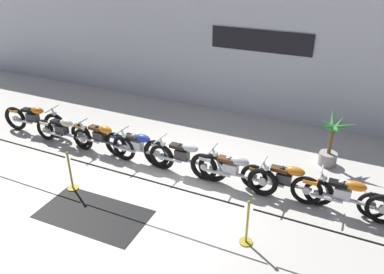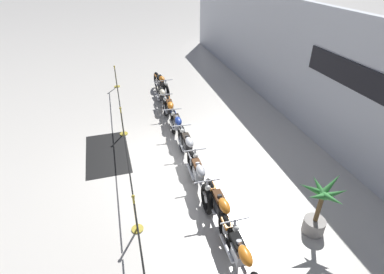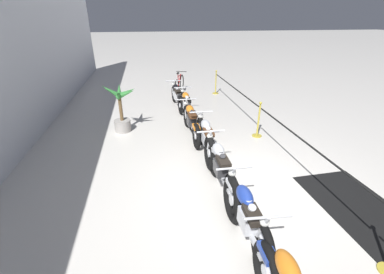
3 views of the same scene
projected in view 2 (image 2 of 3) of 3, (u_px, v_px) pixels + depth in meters
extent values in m
plane|color=silver|center=(171.00, 164.00, 9.12)|extent=(120.00, 120.00, 0.00)
cube|color=silver|center=(332.00, 83.00, 9.17)|extent=(28.00, 0.25, 4.20)
cube|color=black|center=(347.00, 73.00, 8.34)|extent=(3.36, 0.04, 0.70)
torus|color=black|center=(166.00, 93.00, 12.87)|extent=(0.81, 0.20, 0.80)
torus|color=black|center=(157.00, 81.00, 14.10)|extent=(0.81, 0.20, 0.80)
cylinder|color=silver|center=(166.00, 93.00, 12.87)|extent=(0.20, 0.10, 0.19)
cylinder|color=silver|center=(157.00, 81.00, 14.10)|extent=(0.20, 0.10, 0.19)
cylinder|color=silver|center=(167.00, 87.00, 12.65)|extent=(0.31, 0.09, 0.59)
cube|color=#2D2D30|center=(161.00, 83.00, 13.44)|extent=(0.38, 0.25, 0.26)
cylinder|color=#2D2D30|center=(161.00, 79.00, 13.30)|extent=(0.19, 0.13, 0.24)
cylinder|color=#2D2D30|center=(160.00, 78.00, 13.37)|extent=(0.19, 0.13, 0.24)
cylinder|color=silver|center=(156.00, 84.00, 13.71)|extent=(0.70, 0.14, 0.07)
cube|color=#47474C|center=(161.00, 86.00, 13.47)|extent=(1.23, 0.18, 0.06)
ellipsoid|color=orange|center=(162.00, 79.00, 13.12)|extent=(0.48, 0.26, 0.22)
cube|color=black|center=(160.00, 77.00, 13.43)|extent=(0.42, 0.24, 0.09)
cube|color=orange|center=(157.00, 75.00, 13.91)|extent=(0.33, 0.19, 0.08)
cylinder|color=silver|center=(165.00, 80.00, 12.60)|extent=(0.10, 0.62, 0.04)
sphere|color=silver|center=(166.00, 84.00, 12.61)|extent=(0.14, 0.14, 0.14)
torus|color=black|center=(165.00, 108.00, 11.74)|extent=(0.68, 0.11, 0.67)
torus|color=black|center=(160.00, 93.00, 12.97)|extent=(0.68, 0.11, 0.67)
cylinder|color=silver|center=(165.00, 108.00, 11.74)|extent=(0.16, 0.08, 0.16)
cylinder|color=silver|center=(160.00, 93.00, 12.97)|extent=(0.16, 0.08, 0.16)
cylinder|color=silver|center=(165.00, 102.00, 11.52)|extent=(0.30, 0.06, 0.59)
cube|color=#2D2D30|center=(162.00, 96.00, 12.31)|extent=(0.36, 0.23, 0.26)
cylinder|color=#2D2D30|center=(162.00, 92.00, 12.18)|extent=(0.18, 0.11, 0.24)
cylinder|color=#2D2D30|center=(161.00, 91.00, 12.24)|extent=(0.18, 0.11, 0.24)
cylinder|color=silver|center=(158.00, 97.00, 12.61)|extent=(0.70, 0.08, 0.07)
cube|color=#ADAFB5|center=(162.00, 100.00, 12.35)|extent=(1.19, 0.08, 0.06)
ellipsoid|color=beige|center=(162.00, 92.00, 11.99)|extent=(0.46, 0.23, 0.22)
cube|color=black|center=(161.00, 90.00, 12.31)|extent=(0.40, 0.21, 0.09)
cube|color=beige|center=(159.00, 88.00, 12.80)|extent=(0.32, 0.16, 0.08)
cylinder|color=silver|center=(165.00, 95.00, 11.47)|extent=(0.05, 0.62, 0.04)
sphere|color=silver|center=(165.00, 99.00, 11.48)|extent=(0.14, 0.14, 0.14)
torus|color=black|center=(173.00, 124.00, 10.54)|extent=(0.76, 0.17, 0.76)
torus|color=black|center=(168.00, 104.00, 11.91)|extent=(0.76, 0.17, 0.76)
cylinder|color=silver|center=(173.00, 124.00, 10.54)|extent=(0.19, 0.09, 0.18)
cylinder|color=silver|center=(168.00, 104.00, 11.91)|extent=(0.19, 0.09, 0.18)
cylinder|color=silver|center=(173.00, 118.00, 10.32)|extent=(0.31, 0.08, 0.59)
cube|color=#2D2D30|center=(170.00, 109.00, 11.18)|extent=(0.38, 0.25, 0.26)
cylinder|color=#2D2D30|center=(170.00, 105.00, 11.05)|extent=(0.19, 0.12, 0.24)
cylinder|color=#2D2D30|center=(170.00, 104.00, 11.12)|extent=(0.19, 0.12, 0.24)
cylinder|color=silver|center=(166.00, 109.00, 11.49)|extent=(0.70, 0.12, 0.07)
cube|color=#47474C|center=(170.00, 113.00, 11.21)|extent=(1.30, 0.16, 0.06)
ellipsoid|color=orange|center=(171.00, 105.00, 10.86)|extent=(0.48, 0.26, 0.22)
cube|color=#4C2D19|center=(169.00, 102.00, 11.18)|extent=(0.41, 0.23, 0.09)
cube|color=orange|center=(168.00, 99.00, 11.72)|extent=(0.33, 0.18, 0.08)
cylinder|color=silver|center=(173.00, 109.00, 10.27)|extent=(0.08, 0.62, 0.04)
sphere|color=silver|center=(173.00, 114.00, 10.28)|extent=(0.14, 0.14, 0.14)
torus|color=black|center=(182.00, 141.00, 9.58)|extent=(0.74, 0.15, 0.74)
torus|color=black|center=(174.00, 119.00, 10.84)|extent=(0.74, 0.15, 0.74)
cylinder|color=silver|center=(182.00, 141.00, 9.58)|extent=(0.18, 0.09, 0.17)
cylinder|color=silver|center=(174.00, 119.00, 10.84)|extent=(0.18, 0.09, 0.17)
cylinder|color=silver|center=(182.00, 135.00, 9.36)|extent=(0.31, 0.07, 0.59)
cube|color=silver|center=(177.00, 125.00, 10.17)|extent=(0.37, 0.23, 0.26)
cylinder|color=silver|center=(177.00, 120.00, 10.03)|extent=(0.18, 0.12, 0.24)
cylinder|color=silver|center=(177.00, 119.00, 10.10)|extent=(0.18, 0.12, 0.24)
cylinder|color=silver|center=(172.00, 124.00, 10.47)|extent=(0.70, 0.09, 0.07)
cube|color=#ADAFB5|center=(178.00, 129.00, 10.20)|extent=(1.21, 0.10, 0.06)
ellipsoid|color=navy|center=(178.00, 121.00, 9.84)|extent=(0.47, 0.24, 0.22)
cube|color=black|center=(176.00, 117.00, 10.16)|extent=(0.41, 0.21, 0.09)
cube|color=navy|center=(174.00, 113.00, 10.66)|extent=(0.33, 0.17, 0.08)
cylinder|color=silver|center=(182.00, 126.00, 9.31)|extent=(0.06, 0.62, 0.04)
sphere|color=silver|center=(182.00, 131.00, 9.32)|extent=(0.14, 0.14, 0.14)
torus|color=black|center=(195.00, 167.00, 8.36)|extent=(0.80, 0.14, 0.79)
torus|color=black|center=(182.00, 137.00, 9.73)|extent=(0.80, 0.14, 0.79)
cylinder|color=silver|center=(195.00, 167.00, 8.36)|extent=(0.19, 0.08, 0.18)
cylinder|color=silver|center=(182.00, 137.00, 9.73)|extent=(0.19, 0.08, 0.18)
cylinder|color=silver|center=(196.00, 160.00, 8.14)|extent=(0.30, 0.06, 0.59)
cube|color=#2D2D30|center=(188.00, 145.00, 9.00)|extent=(0.36, 0.22, 0.26)
cylinder|color=#2D2D30|center=(188.00, 140.00, 8.86)|extent=(0.18, 0.11, 0.24)
cylinder|color=#2D2D30|center=(187.00, 139.00, 8.93)|extent=(0.18, 0.11, 0.24)
cylinder|color=silver|center=(181.00, 145.00, 9.29)|extent=(0.70, 0.08, 0.07)
cube|color=#ADAFB5|center=(188.00, 150.00, 9.03)|extent=(1.32, 0.07, 0.06)
ellipsoid|color=#B7BABF|center=(189.00, 142.00, 8.68)|extent=(0.46, 0.22, 0.22)
cube|color=black|center=(187.00, 137.00, 8.99)|extent=(0.40, 0.20, 0.09)
cube|color=#B7BABF|center=(182.00, 130.00, 9.54)|extent=(0.32, 0.16, 0.08)
cylinder|color=silver|center=(195.00, 150.00, 8.09)|extent=(0.04, 0.62, 0.04)
sphere|color=silver|center=(196.00, 156.00, 8.10)|extent=(0.14, 0.14, 0.14)
torus|color=black|center=(207.00, 199.00, 7.27)|extent=(0.76, 0.15, 0.75)
torus|color=black|center=(192.00, 163.00, 8.56)|extent=(0.76, 0.15, 0.75)
cylinder|color=silver|center=(207.00, 199.00, 7.27)|extent=(0.18, 0.08, 0.17)
cylinder|color=silver|center=(192.00, 163.00, 8.56)|extent=(0.18, 0.08, 0.17)
cylinder|color=silver|center=(208.00, 193.00, 7.05)|extent=(0.30, 0.06, 0.59)
cube|color=silver|center=(198.00, 173.00, 7.87)|extent=(0.37, 0.23, 0.26)
cylinder|color=silver|center=(199.00, 168.00, 7.74)|extent=(0.18, 0.11, 0.24)
cylinder|color=silver|center=(198.00, 166.00, 7.80)|extent=(0.18, 0.11, 0.24)
cylinder|color=silver|center=(190.00, 172.00, 8.17)|extent=(0.70, 0.09, 0.07)
cube|color=#ADAFB5|center=(199.00, 179.00, 7.90)|extent=(1.24, 0.09, 0.06)
ellipsoid|color=#B7BABF|center=(201.00, 171.00, 7.55)|extent=(0.47, 0.23, 0.22)
cube|color=#4C2D19|center=(197.00, 164.00, 7.87)|extent=(0.40, 0.21, 0.09)
cube|color=#B7BABF|center=(192.00, 156.00, 8.38)|extent=(0.32, 0.17, 0.08)
cylinder|color=silver|center=(207.00, 181.00, 7.00)|extent=(0.05, 0.62, 0.04)
sphere|color=silver|center=(208.00, 188.00, 7.01)|extent=(0.14, 0.14, 0.14)
torus|color=black|center=(233.00, 240.00, 6.27)|extent=(0.69, 0.12, 0.69)
torus|color=black|center=(210.00, 192.00, 7.54)|extent=(0.69, 0.12, 0.69)
cylinder|color=silver|center=(233.00, 240.00, 6.27)|extent=(0.16, 0.08, 0.16)
cylinder|color=silver|center=(210.00, 192.00, 7.54)|extent=(0.16, 0.08, 0.16)
cylinder|color=silver|center=(236.00, 234.00, 6.05)|extent=(0.30, 0.06, 0.59)
cube|color=#2D2D30|center=(220.00, 207.00, 6.86)|extent=(0.36, 0.22, 0.26)
cylinder|color=#2D2D30|center=(221.00, 202.00, 6.73)|extent=(0.18, 0.11, 0.24)
cylinder|color=#2D2D30|center=(220.00, 199.00, 6.79)|extent=(0.18, 0.11, 0.24)
cylinder|color=silver|center=(210.00, 204.00, 7.15)|extent=(0.70, 0.07, 0.07)
cube|color=#ADAFB5|center=(221.00, 213.00, 6.89)|extent=(1.23, 0.07, 0.06)
ellipsoid|color=orange|center=(224.00, 206.00, 6.54)|extent=(0.46, 0.22, 0.22)
cube|color=#4C2D19|center=(219.00, 196.00, 6.86)|extent=(0.40, 0.20, 0.09)
cube|color=orange|center=(211.00, 186.00, 7.37)|extent=(0.32, 0.16, 0.08)
cylinder|color=silver|center=(235.00, 221.00, 6.00)|extent=(0.04, 0.62, 0.04)
sphere|color=silver|center=(236.00, 228.00, 6.01)|extent=(0.14, 0.14, 0.14)
torus|color=black|center=(225.00, 230.00, 6.46)|extent=(0.75, 0.11, 0.74)
cylinder|color=silver|center=(225.00, 230.00, 6.46)|extent=(0.18, 0.08, 0.18)
cube|color=silver|center=(239.00, 254.00, 5.75)|extent=(0.36, 0.22, 0.26)
cylinder|color=silver|center=(241.00, 249.00, 5.61)|extent=(0.18, 0.11, 0.24)
cylinder|color=silver|center=(239.00, 246.00, 5.68)|extent=(0.18, 0.11, 0.24)
cylinder|color=silver|center=(227.00, 248.00, 6.04)|extent=(0.70, 0.08, 0.07)
cube|color=#ADAFB5|center=(240.00, 261.00, 5.78)|extent=(1.30, 0.07, 0.06)
ellipsoid|color=orange|center=(245.00, 256.00, 5.42)|extent=(0.46, 0.22, 0.22)
cube|color=black|center=(238.00, 241.00, 5.74)|extent=(0.40, 0.20, 0.09)
cube|color=orange|center=(227.00, 223.00, 6.27)|extent=(0.32, 0.16, 0.08)
cylinder|color=gray|center=(314.00, 226.00, 6.82)|extent=(0.49, 0.49, 0.36)
cylinder|color=brown|center=(319.00, 208.00, 6.53)|extent=(0.10, 0.10, 0.77)
cone|color=#337F38|center=(332.00, 199.00, 6.06)|extent=(0.63, 0.17, 0.37)
cone|color=#337F38|center=(335.00, 194.00, 6.24)|extent=(0.36, 0.52, 0.41)
cone|color=#337F38|center=(331.00, 185.00, 6.35)|extent=(0.31, 0.55, 0.53)
cone|color=#337F38|center=(318.00, 186.00, 6.44)|extent=(0.49, 0.16, 0.34)
cone|color=#337F38|center=(311.00, 189.00, 6.36)|extent=(0.41, 0.58, 0.43)
cone|color=#337F38|center=(317.00, 197.00, 6.17)|extent=(0.30, 0.56, 0.38)
cylinder|color=gold|center=(117.00, 86.00, 14.52)|extent=(0.28, 0.28, 0.03)
cylinder|color=gold|center=(116.00, 77.00, 14.27)|extent=(0.05, 0.05, 0.95)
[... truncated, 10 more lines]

